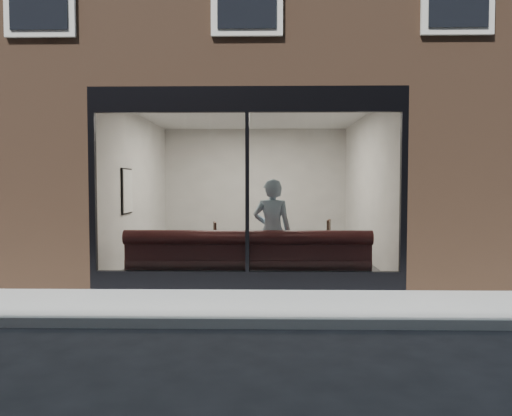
{
  "coord_description": "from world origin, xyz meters",
  "views": [
    {
      "loc": [
        0.29,
        -5.79,
        1.68
      ],
      "look_at": [
        0.13,
        2.4,
        1.29
      ],
      "focal_mm": 35.0,
      "sensor_mm": 36.0,
      "label": 1
    }
  ],
  "objects_px": {
    "cafe_table_left": "(165,236)",
    "cafe_chair_left": "(205,259)",
    "cafe_table_right": "(304,237)",
    "cafe_chair_right": "(319,254)",
    "person": "(272,231)",
    "banquette": "(248,271)"
  },
  "relations": [
    {
      "from": "banquette",
      "to": "person",
      "type": "height_order",
      "value": "person"
    },
    {
      "from": "cafe_chair_right",
      "to": "cafe_chair_left",
      "type": "bearing_deg",
      "value": 31.65
    },
    {
      "from": "person",
      "to": "banquette",
      "type": "bearing_deg",
      "value": 28.32
    },
    {
      "from": "banquette",
      "to": "cafe_table_right",
      "type": "xyz_separation_m",
      "value": [
        0.98,
        0.55,
        0.52
      ]
    },
    {
      "from": "cafe_chair_left",
      "to": "person",
      "type": "bearing_deg",
      "value": 131.49
    },
    {
      "from": "cafe_table_left",
      "to": "cafe_chair_left",
      "type": "height_order",
      "value": "cafe_table_left"
    },
    {
      "from": "person",
      "to": "cafe_table_left",
      "type": "bearing_deg",
      "value": -9.81
    },
    {
      "from": "banquette",
      "to": "cafe_chair_right",
      "type": "relative_size",
      "value": 9.47
    },
    {
      "from": "cafe_table_left",
      "to": "cafe_table_right",
      "type": "relative_size",
      "value": 0.88
    },
    {
      "from": "cafe_table_left",
      "to": "cafe_table_right",
      "type": "xyz_separation_m",
      "value": [
        2.49,
        -0.09,
        0.0
      ]
    },
    {
      "from": "cafe_chair_right",
      "to": "banquette",
      "type": "bearing_deg",
      "value": 67.95
    },
    {
      "from": "person",
      "to": "cafe_chair_left",
      "type": "relative_size",
      "value": 4.43
    },
    {
      "from": "person",
      "to": "cafe_table_right",
      "type": "xyz_separation_m",
      "value": [
        0.58,
        0.37,
        -0.14
      ]
    },
    {
      "from": "person",
      "to": "cafe_chair_right",
      "type": "distance_m",
      "value": 2.17
    },
    {
      "from": "cafe_table_left",
      "to": "cafe_chair_right",
      "type": "height_order",
      "value": "cafe_table_left"
    },
    {
      "from": "banquette",
      "to": "cafe_chair_right",
      "type": "distance_m",
      "value": 2.44
    },
    {
      "from": "cafe_table_right",
      "to": "cafe_table_left",
      "type": "bearing_deg",
      "value": 177.83
    },
    {
      "from": "cafe_table_left",
      "to": "cafe_chair_right",
      "type": "distance_m",
      "value": 3.25
    },
    {
      "from": "cafe_chair_left",
      "to": "cafe_chair_right",
      "type": "bearing_deg",
      "value": -170.36
    },
    {
      "from": "banquette",
      "to": "person",
      "type": "xyz_separation_m",
      "value": [
        0.4,
        0.18,
        0.66
      ]
    },
    {
      "from": "banquette",
      "to": "cafe_table_left",
      "type": "distance_m",
      "value": 1.73
    },
    {
      "from": "banquette",
      "to": "cafe_table_right",
      "type": "height_order",
      "value": "cafe_table_right"
    }
  ]
}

